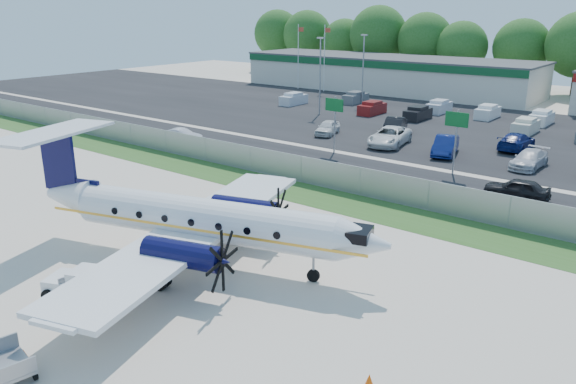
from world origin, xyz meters
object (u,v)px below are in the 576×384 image
Objects in this scene: aircraft at (197,218)px; baggage_cart_near at (85,295)px; pushback_tug at (79,283)px; baggage_cart_far at (10,364)px.

aircraft reaches higher than baggage_cart_near.
pushback_tug reaches higher than baggage_cart_far.
baggage_cart_near is (0.95, -0.31, -0.12)m from pushback_tug.
pushback_tug is at bearing 162.12° from baggage_cart_near.
aircraft is 6.41m from baggage_cart_near.
aircraft is at bearing 99.31° from baggage_cart_far.
baggage_cart_near is at bearing -95.25° from aircraft.
aircraft reaches higher than pushback_tug.
baggage_cart_far is (2.29, -4.45, -0.03)m from baggage_cart_near.
pushback_tug is at bearing -104.62° from aircraft.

